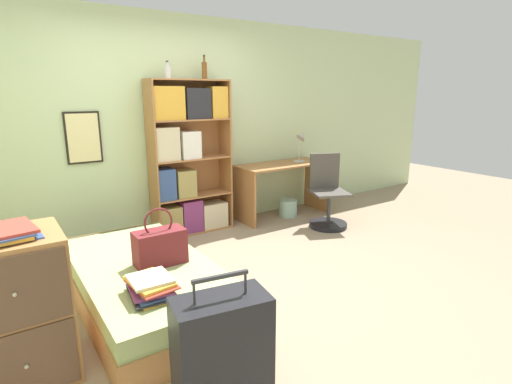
% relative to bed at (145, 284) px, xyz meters
% --- Properties ---
extents(ground_plane, '(14.00, 14.00, 0.00)m').
position_rel_bed_xyz_m(ground_plane, '(0.77, -0.02, -0.18)').
color(ground_plane, gray).
extents(wall_back, '(10.00, 0.09, 2.60)m').
position_rel_bed_xyz_m(wall_back, '(0.77, 1.63, 1.12)').
color(wall_back, beige).
rests_on(wall_back, ground_plane).
extents(bed, '(0.99, 1.93, 0.37)m').
position_rel_bed_xyz_m(bed, '(0.00, 0.00, 0.00)').
color(bed, '#A36B3D').
rests_on(bed, ground_plane).
extents(handbag, '(0.40, 0.20, 0.47)m').
position_rel_bed_xyz_m(handbag, '(0.11, -0.10, 0.33)').
color(handbag, maroon).
rests_on(handbag, bed).
extents(book_stack_on_bed, '(0.31, 0.40, 0.13)m').
position_rel_bed_xyz_m(book_stack_on_bed, '(-0.13, -0.55, 0.25)').
color(book_stack_on_bed, gold).
rests_on(book_stack_on_bed, bed).
extents(suitcase, '(0.54, 0.34, 0.81)m').
position_rel_bed_xyz_m(suitcase, '(-0.04, -1.36, 0.16)').
color(suitcase, black).
rests_on(suitcase, ground_plane).
extents(dresser, '(0.57, 0.55, 0.91)m').
position_rel_bed_xyz_m(dresser, '(-0.90, -0.44, 0.28)').
color(dresser, '#A36B3D').
rests_on(dresser, ground_plane).
extents(magazine_pile_on_dresser, '(0.30, 0.37, 0.06)m').
position_rel_bed_xyz_m(magazine_pile_on_dresser, '(-0.88, -0.46, 0.76)').
color(magazine_pile_on_dresser, '#334C84').
rests_on(magazine_pile_on_dresser, dresser).
extents(bookcase, '(0.98, 0.32, 1.85)m').
position_rel_bed_xyz_m(bookcase, '(1.05, 1.42, 0.73)').
color(bookcase, '#A36B3D').
rests_on(bookcase, ground_plane).
extents(bottle_green, '(0.07, 0.07, 0.19)m').
position_rel_bed_xyz_m(bottle_green, '(0.88, 1.43, 1.75)').
color(bottle_green, '#B7BCC1').
rests_on(bottle_green, bookcase).
extents(bottle_brown, '(0.06, 0.06, 0.28)m').
position_rel_bed_xyz_m(bottle_brown, '(1.35, 1.45, 1.78)').
color(bottle_brown, brown).
rests_on(bottle_brown, bookcase).
extents(desk, '(1.33, 0.56, 0.75)m').
position_rel_bed_xyz_m(desk, '(2.45, 1.30, 0.35)').
color(desk, '#A36B3D').
rests_on(desk, ground_plane).
extents(desk_lamp, '(0.21, 0.16, 0.45)m').
position_rel_bed_xyz_m(desk_lamp, '(2.75, 1.28, 0.87)').
color(desk_lamp, '#ADA89E').
rests_on(desk_lamp, desk).
extents(desk_chair, '(0.58, 0.58, 0.94)m').
position_rel_bed_xyz_m(desk_chair, '(2.65, 0.62, 0.12)').
color(desk_chair, black).
rests_on(desk_chair, ground_plane).
extents(waste_bin, '(0.26, 0.26, 0.24)m').
position_rel_bed_xyz_m(waste_bin, '(2.50, 1.25, -0.06)').
color(waste_bin, '#99C1B2').
rests_on(waste_bin, ground_plane).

